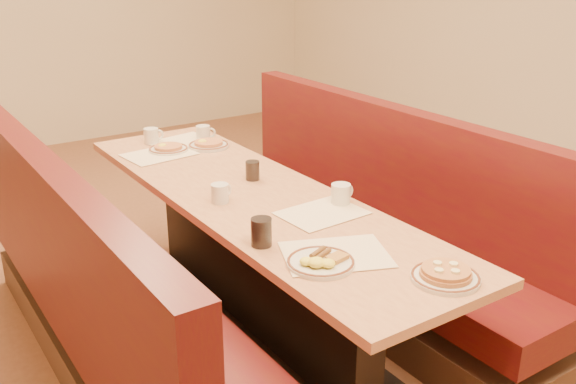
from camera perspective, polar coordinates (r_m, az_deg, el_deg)
ground at (r=3.36m, az=-2.92°, el=-12.18°), size 8.00×8.00×0.00m
diner_table at (r=3.17m, az=-3.05°, el=-6.48°), size 0.70×2.50×0.75m
booth_left at (r=2.92m, az=-15.65°, el=-10.16°), size 0.55×2.50×1.05m
booth_right at (r=3.57m, az=7.10°, el=-3.62°), size 0.55×2.50×1.05m
placemat_near_left at (r=2.42m, az=4.26°, el=-5.55°), size 0.47×0.42×0.00m
placemat_near_right at (r=2.78m, az=3.03°, el=-1.88°), size 0.37×0.28×0.00m
placemat_far_left at (r=3.65m, az=-11.38°, el=3.31°), size 0.39×0.31×0.00m
placemat_far_right at (r=3.87m, az=-9.42°, el=4.44°), size 0.40×0.33×0.00m
pancake_plate at (r=2.30m, az=13.83°, el=-7.20°), size 0.24×0.24×0.05m
eggs_plate at (r=2.33m, az=2.93°, el=-6.22°), size 0.25×0.25×0.05m
extra_plate_mid at (r=3.75m, az=-7.08°, el=4.21°), size 0.23×0.23×0.05m
extra_plate_far at (r=3.71m, az=-10.60°, el=3.82°), size 0.22×0.22×0.05m
coffee_mug_a at (r=2.88m, az=4.77°, el=-0.15°), size 0.12×0.09×0.09m
coffee_mug_b at (r=2.91m, az=-6.03°, el=-0.06°), size 0.11×0.08×0.09m
coffee_mug_c at (r=3.89m, az=-7.50°, el=5.25°), size 0.11×0.08×0.09m
coffee_mug_d at (r=3.87m, az=-12.01°, el=4.93°), size 0.12×0.08×0.09m
soda_tumbler_near at (r=2.47m, az=-2.38°, el=-3.59°), size 0.08×0.08×0.11m
soda_tumbler_mid at (r=3.18m, az=-3.17°, el=1.92°), size 0.07×0.07×0.10m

